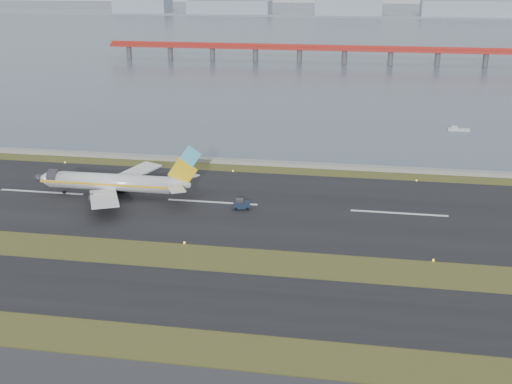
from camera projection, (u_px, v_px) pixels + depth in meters
ground at (173, 261)px, 112.19m from camera, size 1000.00×1000.00×0.00m
taxiway_strip at (151, 293)px, 101.02m from camera, size 1000.00×18.00×0.10m
runway_strip at (212, 202)px, 140.08m from camera, size 1000.00×45.00×0.10m
seawall at (239, 162)px, 167.83m from camera, size 1000.00×2.50×1.00m
bay_water at (330, 28)px, 540.02m from camera, size 1400.00×800.00×1.30m
red_pier at (345, 50)px, 339.13m from camera, size 260.00×5.00×10.20m
far_shoreline at (352, 9)px, 684.66m from camera, size 1400.00×80.00×60.50m
airliner at (116, 183)px, 142.19m from camera, size 38.52×32.89×12.80m
pushback_tug at (241, 204)px, 135.82m from camera, size 3.85×2.65×2.27m
workboat_near at (458, 129)px, 201.18m from camera, size 6.68×2.34×1.60m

